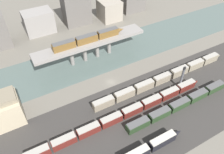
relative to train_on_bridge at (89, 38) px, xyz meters
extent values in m
plane|color=#666056|center=(0.46, -21.48, -12.72)|extent=(400.00, 400.00, 0.00)
cube|color=#33302D|center=(0.46, -45.48, -12.71)|extent=(280.00, 42.00, 0.01)
cube|color=#4C5B56|center=(0.46, 0.00, -12.71)|extent=(320.00, 28.82, 0.01)
cube|color=gray|center=(0.46, 0.00, -2.75)|extent=(59.79, 8.78, 1.59)
cylinder|color=gray|center=(-10.35, 0.00, -8.13)|extent=(2.03, 2.03, 9.17)
cylinder|color=gray|center=(-3.15, 0.00, -8.13)|extent=(2.03, 2.03, 9.17)
cylinder|color=gray|center=(4.06, 0.00, -8.13)|extent=(2.03, 2.03, 9.17)
cylinder|color=gray|center=(11.26, 0.00, -8.13)|extent=(2.03, 2.03, 9.17)
cube|color=brown|center=(-13.34, 0.00, -0.15)|extent=(11.28, 3.12, 3.59)
cube|color=#4C4C4C|center=(-13.34, 0.00, 1.84)|extent=(10.83, 2.87, 0.40)
cube|color=brown|center=(-1.36, 0.00, -0.15)|extent=(11.28, 3.12, 3.59)
cube|color=#4C4C4C|center=(-1.36, 0.00, 1.84)|extent=(10.83, 2.87, 0.40)
cube|color=brown|center=(10.61, 0.00, -0.15)|extent=(11.28, 3.12, 3.59)
cube|color=#4C4C4C|center=(10.61, 0.00, 1.84)|extent=(10.83, 2.87, 0.40)
cone|color=brown|center=(18.22, 0.00, -0.33)|extent=(3.95, 2.81, 2.81)
cube|color=#B7B2A3|center=(-10.71, -59.20, -8.85)|extent=(10.26, 2.56, 0.40)
cube|color=black|center=(1.03, -59.20, -10.89)|extent=(10.69, 2.78, 3.66)
cube|color=#B7B2A3|center=(1.03, -59.20, -8.85)|extent=(10.26, 2.56, 0.40)
cone|color=black|center=(8.24, -59.20, -11.07)|extent=(3.74, 2.50, 2.50)
cube|color=#23381E|center=(-2.76, -49.08, -11.16)|extent=(9.59, 3.13, 3.12)
cube|color=#4C4C4C|center=(-2.76, -49.08, -9.40)|extent=(9.21, 2.88, 0.40)
cube|color=#23381E|center=(7.72, -49.08, -11.16)|extent=(9.59, 3.13, 3.12)
cube|color=#4C4C4C|center=(7.72, -49.08, -9.40)|extent=(9.21, 2.88, 0.40)
cube|color=#23381E|center=(18.21, -49.08, -11.16)|extent=(9.59, 3.13, 3.12)
cube|color=#4C4C4C|center=(18.21, -49.08, -9.40)|extent=(9.21, 2.88, 0.40)
cube|color=#23381E|center=(28.70, -49.08, -11.16)|extent=(9.59, 3.13, 3.12)
cube|color=#4C4C4C|center=(28.70, -49.08, -9.40)|extent=(9.21, 2.88, 0.40)
cube|color=#23381E|center=(39.18, -49.08, -11.16)|extent=(9.59, 3.13, 3.12)
cube|color=#4C4C4C|center=(39.18, -49.08, -9.40)|extent=(9.21, 2.88, 0.40)
cone|color=#23381E|center=(45.66, -49.08, -11.31)|extent=(3.36, 2.81, 2.81)
cube|color=#5B1E19|center=(-39.99, -42.09, -11.06)|extent=(9.06, 2.87, 3.32)
cube|color=#9E998E|center=(-39.99, -42.09, -9.20)|extent=(8.70, 2.64, 0.40)
cube|color=#5B1E19|center=(-30.21, -42.09, -11.06)|extent=(9.06, 2.87, 3.32)
cube|color=#9E998E|center=(-30.21, -42.09, -9.20)|extent=(8.70, 2.64, 0.40)
cube|color=#5B1E19|center=(-20.44, -42.09, -11.06)|extent=(9.06, 2.87, 3.32)
cube|color=#9E998E|center=(-20.44, -42.09, -9.20)|extent=(8.70, 2.64, 0.40)
cube|color=#5B1E19|center=(-10.66, -42.09, -11.06)|extent=(9.06, 2.87, 3.32)
cube|color=#9E998E|center=(-10.66, -42.09, -9.20)|extent=(8.70, 2.64, 0.40)
cube|color=#5B1E19|center=(-0.88, -42.09, -11.06)|extent=(9.06, 2.87, 3.32)
cube|color=#9E998E|center=(-0.88, -42.09, -9.20)|extent=(8.70, 2.64, 0.40)
cube|color=#5B1E19|center=(8.90, -42.09, -11.06)|extent=(9.06, 2.87, 3.32)
cube|color=#9E998E|center=(8.90, -42.09, -9.20)|extent=(8.70, 2.64, 0.40)
cube|color=#5B1E19|center=(18.67, -42.09, -11.06)|extent=(9.06, 2.87, 3.32)
cube|color=#9E998E|center=(18.67, -42.09, -9.20)|extent=(8.70, 2.64, 0.40)
cube|color=#5B1E19|center=(28.45, -42.09, -11.06)|extent=(9.06, 2.87, 3.32)
cube|color=#9E998E|center=(28.45, -42.09, -9.20)|extent=(8.70, 2.64, 0.40)
cone|color=#5B1E19|center=(34.57, -42.09, -11.22)|extent=(3.17, 2.58, 2.58)
cube|color=gray|center=(-9.48, -33.11, -10.86)|extent=(9.53, 2.79, 3.71)
cube|color=#9E998E|center=(-9.48, -33.11, -8.80)|extent=(9.15, 2.56, 0.40)
cube|color=gray|center=(0.99, -33.11, -10.86)|extent=(9.53, 2.79, 3.71)
cube|color=#9E998E|center=(0.99, -33.11, -8.80)|extent=(9.15, 2.56, 0.40)
cube|color=gray|center=(11.47, -33.11, -10.86)|extent=(9.53, 2.79, 3.71)
cube|color=#9E998E|center=(11.47, -33.11, -8.80)|extent=(9.15, 2.56, 0.40)
cube|color=gray|center=(21.94, -33.11, -10.86)|extent=(9.53, 2.79, 3.71)
cube|color=#9E998E|center=(21.94, -33.11, -8.80)|extent=(9.15, 2.56, 0.40)
cube|color=gray|center=(32.41, -33.11, -10.86)|extent=(9.53, 2.79, 3.71)
cube|color=#9E998E|center=(32.41, -33.11, -8.80)|extent=(9.15, 2.56, 0.40)
cube|color=gray|center=(42.88, -33.11, -10.86)|extent=(9.53, 2.79, 3.71)
cube|color=#9E998E|center=(42.88, -33.11, -8.80)|extent=(9.15, 2.56, 0.40)
cube|color=gray|center=(53.36, -33.11, -10.86)|extent=(9.53, 2.79, 3.71)
cube|color=#9E998E|center=(53.36, -33.11, -8.80)|extent=(9.15, 2.56, 0.40)
cone|color=gray|center=(59.79, -33.11, -11.05)|extent=(3.34, 2.51, 2.51)
cylinder|color=#4C4C51|center=(26.42, -40.24, -7.05)|extent=(1.06, 1.06, 11.33)
cube|color=black|center=(26.42, -40.24, -0.79)|extent=(1.00, 0.70, 1.20)
cube|color=gray|center=(-15.87, 40.26, -5.85)|extent=(17.45, 11.85, 13.73)
cube|color=#605B56|center=(8.69, 39.13, -0.89)|extent=(17.07, 10.22, 23.65)
cube|color=gray|center=(30.10, 34.08, -6.22)|extent=(13.35, 13.30, 13.00)
camera|label=1|loc=(-35.60, -87.55, 59.68)|focal=35.00mm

